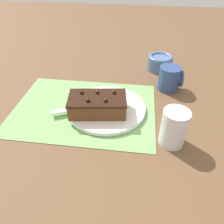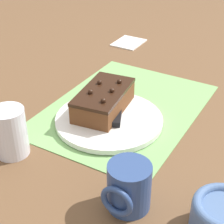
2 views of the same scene
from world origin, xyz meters
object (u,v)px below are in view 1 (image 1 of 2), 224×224
coffee_mug (170,78)px  chocolate_cake (97,104)px  cake_plate (107,108)px  small_bowl (160,62)px  drinking_glass (174,128)px  serving_knife (96,104)px

coffee_mug → chocolate_cake: bearing=-140.6°
cake_plate → small_bowl: small_bowl is taller
cake_plate → chocolate_cake: 0.05m
drinking_glass → small_bowl: 0.44m
chocolate_cake → coffee_mug: bearing=39.4°
coffee_mug → cake_plate: bearing=-142.5°
cake_plate → small_bowl: size_ratio=2.44×
drinking_glass → small_bowl: drinking_glass is taller
cake_plate → small_bowl: 0.37m
serving_knife → drinking_glass: 0.26m
cake_plate → small_bowl: (0.18, 0.32, 0.02)m
chocolate_cake → serving_knife: (-0.01, 0.03, -0.02)m
serving_knife → drinking_glass: size_ratio=1.94×
serving_knife → coffee_mug: coffee_mug is taller
chocolate_cake → serving_knife: bearing=109.0°
cake_plate → drinking_glass: 0.23m
drinking_glass → cake_plate: bearing=148.9°
drinking_glass → coffee_mug: drinking_glass is taller
chocolate_cake → coffee_mug: (0.23, 0.19, 0.00)m
serving_knife → drinking_glass: bearing=-142.7°
cake_plate → drinking_glass: drinking_glass is taller
cake_plate → serving_knife: 0.04m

